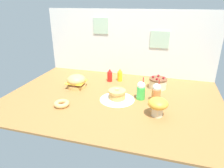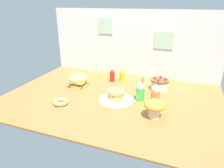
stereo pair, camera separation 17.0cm
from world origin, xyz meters
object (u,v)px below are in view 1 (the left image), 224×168
at_px(mushroom_stool, 158,105).
at_px(donut_pink_glaze, 62,104).
at_px(burger, 76,81).
at_px(orange_float_cup, 156,93).
at_px(layer_cake, 158,83).
at_px(mustard_bottle, 120,75).
at_px(ketchup_bottle, 110,76).
at_px(cream_soda_cup, 141,90).
at_px(pancake_stack, 117,95).

bearing_deg(mushroom_stool, donut_pink_glaze, -175.50).
bearing_deg(burger, orange_float_cup, -6.65).
bearing_deg(layer_cake, orange_float_cup, -88.65).
bearing_deg(layer_cake, mustard_bottle, 167.31).
height_order(ketchup_bottle, cream_soda_cup, cream_soda_cup).
distance_m(burger, pancake_stack, 0.63).
height_order(mustard_bottle, mushroom_stool, mushroom_stool).
height_order(layer_cake, ketchup_bottle, ketchup_bottle).
bearing_deg(burger, cream_soda_cup, -7.11).
relative_size(orange_float_cup, donut_pink_glaze, 1.61).
bearing_deg(cream_soda_cup, mushroom_stool, -56.88).
bearing_deg(donut_pink_glaze, ketchup_bottle, 70.82).
bearing_deg(cream_soda_cup, orange_float_cup, -4.40).
xyz_separation_m(cream_soda_cup, mushroom_stool, (0.21, -0.32, 0.01)).
relative_size(orange_float_cup, mushroom_stool, 1.36).
relative_size(mustard_bottle, cream_soda_cup, 0.67).
xyz_separation_m(layer_cake, ketchup_bottle, (-0.66, 0.06, 0.01)).
height_order(pancake_stack, donut_pink_glaze, pancake_stack).
bearing_deg(pancake_stack, donut_pink_glaze, -149.93).
bearing_deg(cream_soda_cup, layer_cake, 66.19).
xyz_separation_m(burger, layer_cake, (1.01, 0.26, -0.01)).
xyz_separation_m(layer_cake, cream_soda_cup, (-0.16, -0.37, 0.04)).
xyz_separation_m(layer_cake, mustard_bottle, (-0.53, 0.12, 0.01)).
xyz_separation_m(pancake_stack, mushroom_stool, (0.46, -0.23, 0.06)).
relative_size(layer_cake, cream_soda_cup, 0.83).
bearing_deg(mustard_bottle, ketchup_bottle, -157.34).
distance_m(orange_float_cup, donut_pink_glaze, 1.03).
bearing_deg(mustard_bottle, burger, -141.72).
height_order(burger, pancake_stack, burger).
xyz_separation_m(orange_float_cup, donut_pink_glaze, (-0.96, -0.39, -0.08)).
xyz_separation_m(layer_cake, mushroom_stool, (0.05, -0.69, 0.05)).
relative_size(burger, mushroom_stool, 1.21).
relative_size(cream_soda_cup, orange_float_cup, 1.00).
bearing_deg(burger, mustard_bottle, 38.28).
xyz_separation_m(orange_float_cup, mushroom_stool, (0.04, -0.31, 0.01)).
distance_m(burger, orange_float_cup, 1.02).
relative_size(burger, pancake_stack, 0.78).
xyz_separation_m(ketchup_bottle, mushroom_stool, (0.71, -0.75, 0.03)).
distance_m(burger, layer_cake, 1.04).
bearing_deg(pancake_stack, burger, 161.64).
bearing_deg(mustard_bottle, cream_soda_cup, -53.04).
bearing_deg(orange_float_cup, mushroom_stool, -82.83).
distance_m(burger, mushroom_stool, 1.14).
relative_size(ketchup_bottle, mustard_bottle, 1.00).
bearing_deg(pancake_stack, mushroom_stool, -26.40).
relative_size(burger, mustard_bottle, 1.33).
distance_m(ketchup_bottle, mushroom_stool, 1.03).
height_order(ketchup_bottle, donut_pink_glaze, ketchup_bottle).
bearing_deg(orange_float_cup, cream_soda_cup, 175.60).
bearing_deg(donut_pink_glaze, mushroom_stool, 4.50).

